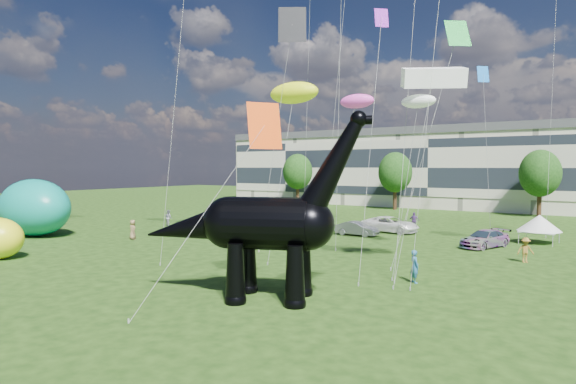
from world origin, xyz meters
The scene contains 14 objects.
ground centered at (0.00, 0.00, 0.00)m, with size 220.00×220.00×0.00m, color #16330C.
terrace_row centered at (-8.00, 62.00, 6.00)m, with size 78.00×11.00×12.00m, color beige.
tree_far_left centered at (-30.00, 53.00, 6.29)m, with size 5.20×5.20×9.44m.
tree_mid_left centered at (-12.00, 53.00, 6.29)m, with size 5.20×5.20×9.44m.
tree_mid_right centered at (8.00, 53.00, 6.29)m, with size 5.20×5.20×9.44m.
dinosaur_sculpture centered at (1.34, 1.10, 3.66)m, with size 11.54×6.17×9.68m.
car_silver centered at (-12.44, 23.71, 0.67)m, with size 1.58×3.93×1.34m, color #A7A6AB.
car_grey centered at (-4.41, 24.01, 0.68)m, with size 1.44×4.12×1.36m, color slate.
car_white centered at (-2.63, 28.01, 0.80)m, with size 2.66×5.78×1.61m, color white.
car_dark centered at (7.34, 23.69, 0.72)m, with size 2.02×4.97×1.44m, color #595960.
gazebo_near centered at (10.78, 28.59, 1.75)m, with size 3.91×3.91×2.50m.
gazebo_left centered at (-16.93, 23.98, 1.73)m, with size 4.55×4.55×2.46m.
inflatable_teal centered at (-30.06, 6.52, 2.73)m, with size 8.75×5.47×5.47m, color #0C9486.
visitors centered at (-0.69, 18.38, 0.88)m, with size 49.45×24.05×1.90m.
Camera 1 is at (15.92, -17.95, 6.64)m, focal length 30.00 mm.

